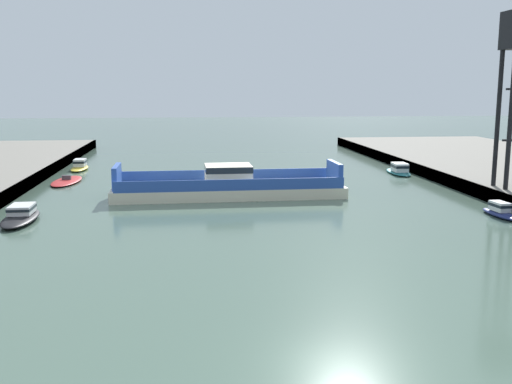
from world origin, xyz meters
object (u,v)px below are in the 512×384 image
(moored_boat_far_right, at_px, (67,181))
(chain_ferry, at_px, (228,186))
(moored_boat_near_right, at_px, (399,170))
(moored_boat_upstream_a, at_px, (21,215))
(moored_boat_mid_left, at_px, (501,212))
(moored_boat_near_left, at_px, (80,166))

(moored_boat_far_right, bearing_deg, chain_ferry, -30.14)
(moored_boat_near_right, bearing_deg, moored_boat_upstream_a, -150.68)
(moored_boat_near_right, relative_size, moored_boat_mid_left, 1.32)
(moored_boat_far_right, bearing_deg, moored_boat_near_left, 92.31)
(moored_boat_mid_left, bearing_deg, chain_ferry, 150.45)
(chain_ferry, relative_size, moored_boat_near_right, 3.28)
(moored_boat_upstream_a, bearing_deg, moored_boat_mid_left, -4.16)
(moored_boat_far_right, bearing_deg, moored_boat_mid_left, -29.81)
(chain_ferry, xyz_separation_m, moored_boat_far_right, (-18.12, 10.52, -0.80))
(chain_ferry, distance_m, moored_boat_far_right, 20.97)
(moored_boat_mid_left, distance_m, moored_boat_far_right, 46.75)
(moored_boat_near_right, bearing_deg, moored_boat_far_right, -176.61)
(chain_ferry, distance_m, moored_boat_near_left, 28.47)
(moored_boat_near_left, bearing_deg, moored_boat_far_right, -87.69)
(moored_boat_near_left, relative_size, moored_boat_near_right, 0.88)
(moored_boat_near_left, relative_size, moored_boat_upstream_a, 0.83)
(moored_boat_near_left, height_order, moored_boat_far_right, moored_boat_near_left)
(moored_boat_mid_left, bearing_deg, moored_boat_near_left, 140.09)
(chain_ferry, xyz_separation_m, moored_boat_upstream_a, (-17.80, -9.80, -0.51))
(chain_ferry, relative_size, moored_boat_near_left, 3.72)
(chain_ferry, xyz_separation_m, moored_boat_near_right, (22.68, 12.94, -0.44))
(chain_ferry, height_order, moored_boat_near_left, chain_ferry)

